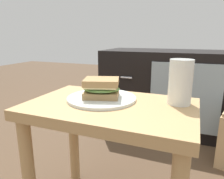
{
  "coord_description": "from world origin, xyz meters",
  "views": [
    {
      "loc": [
        0.26,
        -0.62,
        0.68
      ],
      "look_at": [
        0.01,
        0.0,
        0.51
      ],
      "focal_mm": 33.74,
      "sensor_mm": 36.0,
      "label": 1
    }
  ],
  "objects_px": {
    "tv_cabinet": "(169,90)",
    "sandwich_front": "(102,88)",
    "beer_glass": "(180,83)",
    "plate": "(102,98)"
  },
  "relations": [
    {
      "from": "tv_cabinet",
      "to": "sandwich_front",
      "type": "xyz_separation_m",
      "value": [
        -0.14,
        -0.91,
        0.21
      ]
    },
    {
      "from": "sandwich_front",
      "to": "beer_glass",
      "type": "bearing_deg",
      "value": 11.32
    },
    {
      "from": "plate",
      "to": "tv_cabinet",
      "type": "bearing_deg",
      "value": 81.59
    },
    {
      "from": "plate",
      "to": "beer_glass",
      "type": "xyz_separation_m",
      "value": [
        0.26,
        0.05,
        0.07
      ]
    },
    {
      "from": "tv_cabinet",
      "to": "sandwich_front",
      "type": "distance_m",
      "value": 0.95
    },
    {
      "from": "beer_glass",
      "to": "sandwich_front",
      "type": "bearing_deg",
      "value": -168.68
    },
    {
      "from": "tv_cabinet",
      "to": "sandwich_front",
      "type": "relative_size",
      "value": 6.22
    },
    {
      "from": "tv_cabinet",
      "to": "plate",
      "type": "height_order",
      "value": "tv_cabinet"
    },
    {
      "from": "plate",
      "to": "beer_glass",
      "type": "bearing_deg",
      "value": 11.32
    },
    {
      "from": "plate",
      "to": "sandwich_front",
      "type": "height_order",
      "value": "sandwich_front"
    }
  ]
}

